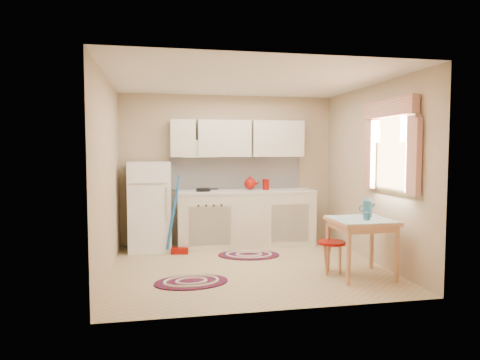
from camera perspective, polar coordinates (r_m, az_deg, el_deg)
The scene contains 14 objects.
room_shell at distance 5.96m, azimuth 2.06°, elevation 4.15°, with size 3.64×3.60×2.52m.
fridge at distance 6.88m, azimuth -11.94°, elevation -3.44°, with size 0.65×0.60×1.40m, color white.
broom at distance 6.55m, azimuth -8.09°, elevation -4.64°, with size 0.28×0.12×1.20m, color #1D67B6, non-canonical shape.
base_cabinets at distance 7.11m, azimuth 0.76°, elevation -5.23°, with size 2.25×0.60×0.88m, color beige.
countertop at distance 7.05m, azimuth 0.77°, elevation -1.54°, with size 2.27×0.62×0.04m, color silver.
frying_pan at distance 6.89m, azimuth -4.91°, elevation -1.31°, with size 0.23×0.23×0.05m, color black.
red_kettle at distance 7.05m, azimuth 1.35°, elevation -0.48°, with size 0.22×0.20×0.22m, color #8F0C05, non-canonical shape.
red_canister at distance 7.12m, azimuth 3.47°, elevation -0.68°, with size 0.11×0.11×0.16m, color #8F0C05.
table at distance 5.61m, azimuth 15.81°, elevation -8.71°, with size 0.72×0.72×0.72m, color tan.
stool at distance 5.68m, azimuth 12.08°, elevation -10.06°, with size 0.35×0.35×0.42m, color #8F0C05.
coffee_pot at distance 5.70m, azimuth 16.63°, elevation -3.41°, with size 0.14×0.12×0.29m, color #285E7C, non-canonical shape.
mug at distance 5.46m, azimuth 16.58°, elevation -4.70°, with size 0.08×0.08×0.10m, color #285E7C.
rug_center at distance 6.52m, azimuth 1.18°, elevation -9.96°, with size 0.92×0.61×0.02m, color maroon, non-canonical shape.
rug_left at distance 5.28m, azimuth -6.51°, elevation -13.37°, with size 0.89×0.59×0.02m, color maroon, non-canonical shape.
Camera 1 is at (-1.17, -5.57, 1.58)m, focal length 32.00 mm.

